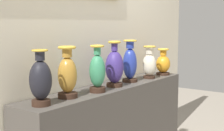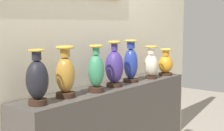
{
  "view_description": "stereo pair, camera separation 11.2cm",
  "coord_description": "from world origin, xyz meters",
  "px_view_note": "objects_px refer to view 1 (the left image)",
  "views": [
    {
      "loc": [
        -2.44,
        -1.77,
        1.5
      ],
      "look_at": [
        0.0,
        0.0,
        1.13
      ],
      "focal_mm": 53.38,
      "sensor_mm": 36.0,
      "label": 1
    },
    {
      "loc": [
        -2.37,
        -1.86,
        1.5
      ],
      "look_at": [
        0.0,
        0.0,
        1.13
      ],
      "focal_mm": 53.38,
      "sensor_mm": 36.0,
      "label": 2
    }
  ],
  "objects_px": {
    "vase_indigo": "(114,67)",
    "vase_cobalt": "(130,63)",
    "vase_ivory": "(149,64)",
    "vase_amber": "(163,64)",
    "vase_jade": "(97,71)",
    "vase_ochre": "(67,75)",
    "vase_onyx": "(41,81)"
  },
  "relations": [
    {
      "from": "vase_indigo",
      "to": "vase_amber",
      "type": "bearing_deg",
      "value": -1.96
    },
    {
      "from": "vase_jade",
      "to": "vase_ivory",
      "type": "bearing_deg",
      "value": 0.13
    },
    {
      "from": "vase_jade",
      "to": "vase_indigo",
      "type": "bearing_deg",
      "value": 5.88
    },
    {
      "from": "vase_jade",
      "to": "vase_amber",
      "type": "distance_m",
      "value": 1.18
    },
    {
      "from": "vase_ochre",
      "to": "vase_indigo",
      "type": "relative_size",
      "value": 0.96
    },
    {
      "from": "vase_ochre",
      "to": "vase_cobalt",
      "type": "height_order",
      "value": "vase_cobalt"
    },
    {
      "from": "vase_ivory",
      "to": "vase_cobalt",
      "type": "bearing_deg",
      "value": 170.15
    },
    {
      "from": "vase_ochre",
      "to": "vase_cobalt",
      "type": "bearing_deg",
      "value": 0.04
    },
    {
      "from": "vase_ochre",
      "to": "vase_indigo",
      "type": "distance_m",
      "value": 0.59
    },
    {
      "from": "vase_jade",
      "to": "vase_ivory",
      "type": "height_order",
      "value": "vase_jade"
    },
    {
      "from": "vase_onyx",
      "to": "vase_amber",
      "type": "relative_size",
      "value": 1.33
    },
    {
      "from": "vase_ochre",
      "to": "vase_ivory",
      "type": "bearing_deg",
      "value": -2.47
    },
    {
      "from": "vase_ivory",
      "to": "vase_indigo",
      "type": "bearing_deg",
      "value": 177.34
    },
    {
      "from": "vase_onyx",
      "to": "vase_jade",
      "type": "relative_size",
      "value": 0.99
    },
    {
      "from": "vase_onyx",
      "to": "vase_jade",
      "type": "distance_m",
      "value": 0.6
    },
    {
      "from": "vase_indigo",
      "to": "vase_amber",
      "type": "height_order",
      "value": "vase_indigo"
    },
    {
      "from": "vase_indigo",
      "to": "vase_ivory",
      "type": "relative_size",
      "value": 1.22
    },
    {
      "from": "vase_onyx",
      "to": "vase_ochre",
      "type": "xyz_separation_m",
      "value": [
        0.29,
        0.02,
        0.0
      ]
    },
    {
      "from": "vase_onyx",
      "to": "vase_amber",
      "type": "bearing_deg",
      "value": -0.98
    },
    {
      "from": "vase_onyx",
      "to": "vase_ivory",
      "type": "height_order",
      "value": "vase_onyx"
    },
    {
      "from": "vase_cobalt",
      "to": "vase_jade",
      "type": "bearing_deg",
      "value": -174.75
    },
    {
      "from": "vase_ivory",
      "to": "vase_amber",
      "type": "height_order",
      "value": "vase_ivory"
    },
    {
      "from": "vase_jade",
      "to": "vase_amber",
      "type": "height_order",
      "value": "vase_jade"
    },
    {
      "from": "vase_jade",
      "to": "vase_ivory",
      "type": "distance_m",
      "value": 0.87
    },
    {
      "from": "vase_indigo",
      "to": "vase_cobalt",
      "type": "distance_m",
      "value": 0.29
    },
    {
      "from": "vase_indigo",
      "to": "vase_cobalt",
      "type": "height_order",
      "value": "vase_indigo"
    },
    {
      "from": "vase_ochre",
      "to": "vase_jade",
      "type": "distance_m",
      "value": 0.31
    },
    {
      "from": "vase_indigo",
      "to": "vase_cobalt",
      "type": "relative_size",
      "value": 1.01
    },
    {
      "from": "vase_indigo",
      "to": "vase_jade",
      "type": "bearing_deg",
      "value": -174.12
    },
    {
      "from": "vase_onyx",
      "to": "vase_cobalt",
      "type": "bearing_deg",
      "value": 1.18
    },
    {
      "from": "vase_ivory",
      "to": "vase_amber",
      "type": "distance_m",
      "value": 0.3
    },
    {
      "from": "vase_jade",
      "to": "vase_indigo",
      "type": "distance_m",
      "value": 0.29
    }
  ]
}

